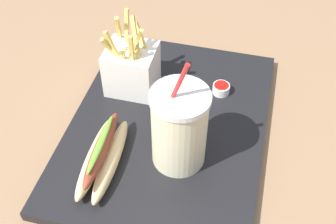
% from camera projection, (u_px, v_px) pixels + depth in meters
% --- Properties ---
extents(ground_plane, '(2.40, 2.40, 0.02)m').
position_uv_depth(ground_plane, '(168.00, 134.00, 0.80)').
color(ground_plane, '#8C6B4C').
extents(food_tray, '(0.48, 0.35, 0.02)m').
position_uv_depth(food_tray, '(168.00, 127.00, 0.79)').
color(food_tray, black).
rests_on(food_tray, ground_plane).
extents(soda_cup, '(0.09, 0.09, 0.22)m').
position_uv_depth(soda_cup, '(179.00, 128.00, 0.67)').
color(soda_cup, beige).
rests_on(soda_cup, food_tray).
extents(fries_basket, '(0.08, 0.09, 0.16)m').
position_uv_depth(fries_basket, '(132.00, 68.00, 0.81)').
color(fries_basket, white).
rests_on(fries_basket, food_tray).
extents(hot_dog_1, '(0.18, 0.06, 0.06)m').
position_uv_depth(hot_dog_1, '(103.00, 156.00, 0.70)').
color(hot_dog_1, '#E5C689').
rests_on(hot_dog_1, food_tray).
extents(ketchup_cup_1, '(0.03, 0.03, 0.02)m').
position_uv_depth(ketchup_cup_1, '(221.00, 88.00, 0.83)').
color(ketchup_cup_1, white).
rests_on(ketchup_cup_1, food_tray).
extents(ketchup_cup_2, '(0.03, 0.03, 0.02)m').
position_uv_depth(ketchup_cup_2, '(171.00, 90.00, 0.83)').
color(ketchup_cup_2, white).
rests_on(ketchup_cup_2, food_tray).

